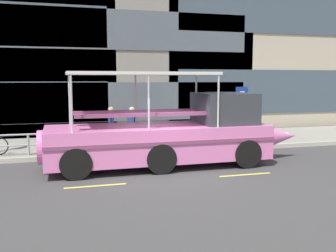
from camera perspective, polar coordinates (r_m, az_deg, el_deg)
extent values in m
plane|color=#3D3D3F|center=(12.68, -0.18, -7.07)|extent=(120.00, 120.00, 0.00)
cube|color=gray|center=(18.00, -4.99, -2.57)|extent=(32.00, 4.80, 0.18)
cube|color=#B2ADA3|center=(15.61, -3.26, -4.05)|extent=(32.00, 0.18, 0.18)
cube|color=#DBD64C|center=(11.43, -10.76, -8.77)|extent=(1.80, 0.12, 0.01)
cube|color=#DBD64C|center=(12.74, 11.44, -7.13)|extent=(1.80, 0.12, 0.01)
cube|color=#3D4C5B|center=(20.44, -23.69, 3.14)|extent=(10.50, 0.06, 2.10)
cube|color=#4C5660|center=(20.55, -5.86, 3.63)|extent=(13.41, 0.06, 2.06)
cube|color=#4C5660|center=(20.67, -5.99, 14.07)|extent=(13.41, 0.06, 2.06)
cube|color=#3D4C5B|center=(23.66, 15.54, 4.97)|extent=(11.96, 0.06, 2.56)
cube|color=#3D4C5B|center=(23.97, 15.92, 16.17)|extent=(11.96, 0.06, 2.56)
cylinder|color=#9EA0A8|center=(15.75, -4.11, -0.63)|extent=(12.25, 0.07, 0.07)
cylinder|color=#9EA0A8|center=(15.81, -4.10, -2.09)|extent=(12.25, 0.06, 0.06)
cylinder|color=#9EA0A8|center=(15.54, -20.12, -2.67)|extent=(0.09, 0.09, 0.81)
cylinder|color=#9EA0A8|center=(15.50, -13.65, -2.46)|extent=(0.09, 0.09, 0.81)
cylinder|color=#9EA0A8|center=(15.66, -7.24, -2.21)|extent=(0.09, 0.09, 0.81)
cylinder|color=#9EA0A8|center=(16.01, -1.03, -1.96)|extent=(0.09, 0.09, 0.81)
cylinder|color=#9EA0A8|center=(16.54, 4.85, -1.69)|extent=(0.09, 0.09, 0.81)
cylinder|color=#9EA0A8|center=(17.23, 10.31, -1.43)|extent=(0.09, 0.09, 0.81)
cylinder|color=#9EA0A8|center=(18.06, 15.30, -1.17)|extent=(0.09, 0.09, 0.81)
cylinder|color=#4C4F54|center=(17.83, 10.83, 1.61)|extent=(0.08, 0.08, 2.52)
cube|color=navy|center=(17.72, 10.97, 4.53)|extent=(0.60, 0.04, 0.76)
cube|color=white|center=(17.71, 11.00, 4.53)|extent=(0.24, 0.01, 0.36)
cube|color=pink|center=(13.57, -1.48, -2.39)|extent=(7.75, 2.48, 1.19)
cone|color=pink|center=(15.43, 15.86, -1.51)|extent=(1.74, 1.13, 1.13)
cylinder|color=pink|center=(13.18, -18.06, -3.03)|extent=(0.39, 1.13, 1.13)
cube|color=#783F64|center=(12.35, -0.04, -2.64)|extent=(7.75, 0.04, 0.12)
sphere|color=white|center=(15.66, 17.22, -1.25)|extent=(0.22, 0.22, 0.22)
cube|color=#33383D|center=(14.26, 8.36, 2.66)|extent=(1.94, 2.08, 1.12)
cube|color=silver|center=(13.26, -3.97, 7.84)|extent=(5.04, 2.28, 0.10)
cylinder|color=#B2B2B7|center=(14.99, 4.22, 4.17)|extent=(0.07, 0.07, 1.77)
cylinder|color=#B2B2B7|center=(12.96, 7.53, 3.68)|extent=(0.07, 0.07, 1.77)
cylinder|color=#B2B2B7|center=(14.35, -4.84, 4.04)|extent=(0.07, 0.07, 1.77)
cylinder|color=#B2B2B7|center=(12.21, -2.88, 3.52)|extent=(0.07, 0.07, 1.77)
cylinder|color=#B2B2B7|center=(14.09, -14.48, 3.78)|extent=(0.07, 0.07, 1.77)
cylinder|color=#B2B2B7|center=(11.91, -14.22, 3.22)|extent=(0.07, 0.07, 1.77)
cube|color=#783F64|center=(13.89, -4.43, 2.14)|extent=(4.63, 0.28, 0.12)
cube|color=#783F64|center=(12.73, -3.37, 1.70)|extent=(4.63, 0.28, 0.12)
cylinder|color=black|center=(15.64, 7.85, -2.56)|extent=(1.00, 0.28, 1.00)
cylinder|color=black|center=(13.61, 11.71, -4.08)|extent=(1.00, 0.28, 1.00)
cylinder|color=black|center=(14.69, -3.32, -3.13)|extent=(1.00, 0.28, 1.00)
cylinder|color=black|center=(12.51, -1.04, -4.92)|extent=(1.00, 0.28, 1.00)
cylinder|color=black|center=(14.36, -13.96, -3.57)|extent=(1.00, 0.28, 1.00)
cylinder|color=black|center=(12.12, -13.60, -5.51)|extent=(1.00, 0.28, 1.00)
cylinder|color=black|center=(17.75, 4.39, -1.10)|extent=(0.10, 0.10, 0.80)
cylinder|color=black|center=(17.87, 4.72, -1.05)|extent=(0.10, 0.10, 0.80)
cube|color=#B7B2A8|center=(17.72, 4.58, 1.12)|extent=(0.35, 0.30, 0.57)
cylinder|color=#B7B2A8|center=(17.58, 4.15, 0.98)|extent=(0.07, 0.07, 0.51)
cylinder|color=#B7B2A8|center=(17.88, 4.99, 1.08)|extent=(0.07, 0.07, 0.51)
sphere|color=#936B4C|center=(17.69, 4.59, 2.47)|extent=(0.22, 0.22, 0.22)
cylinder|color=#47423D|center=(17.06, -5.14, -1.38)|extent=(0.11, 0.11, 0.84)
cylinder|color=#47423D|center=(17.15, -5.61, -1.34)|extent=(0.11, 0.11, 0.84)
cube|color=navy|center=(17.01, -5.40, 1.02)|extent=(0.36, 0.35, 0.59)
cylinder|color=navy|center=(16.91, -4.80, 0.89)|extent=(0.07, 0.07, 0.53)
cylinder|color=navy|center=(17.13, -5.99, 0.95)|extent=(0.07, 0.07, 0.53)
sphere|color=beige|center=(16.97, -5.42, 2.48)|extent=(0.23, 0.23, 0.23)
cylinder|color=black|center=(16.40, -8.51, -1.72)|extent=(0.11, 0.11, 0.86)
cylinder|color=black|center=(16.57, -8.40, -1.63)|extent=(0.11, 0.11, 0.86)
cube|color=navy|center=(16.39, -8.50, 0.88)|extent=(0.28, 0.37, 0.61)
cylinder|color=navy|center=(16.18, -8.65, 0.69)|extent=(0.08, 0.08, 0.55)
cylinder|color=navy|center=(16.60, -8.36, 0.85)|extent=(0.08, 0.08, 0.55)
sphere|color=tan|center=(16.35, -8.53, 2.44)|extent=(0.24, 0.24, 0.24)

